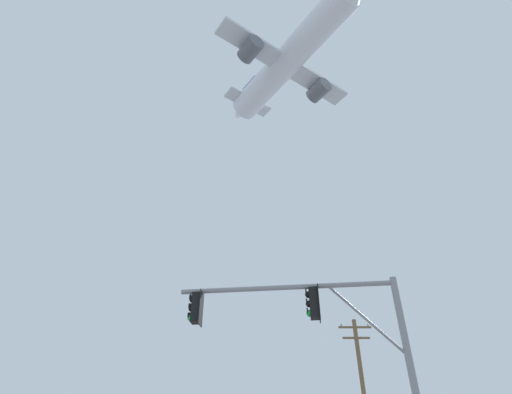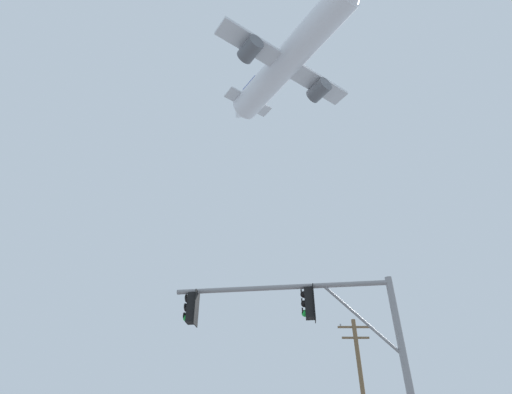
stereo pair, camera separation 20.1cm
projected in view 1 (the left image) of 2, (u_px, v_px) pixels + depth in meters
The scene contains 2 objects.
signal_pole_near at pixel (321, 333), 11.21m from camera, with size 6.44×1.05×6.27m.
airplane at pixel (289, 60), 56.12m from camera, with size 19.66×25.04×7.67m.
Camera 1 is at (0.55, -4.53, 1.66)m, focal length 28.15 mm.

